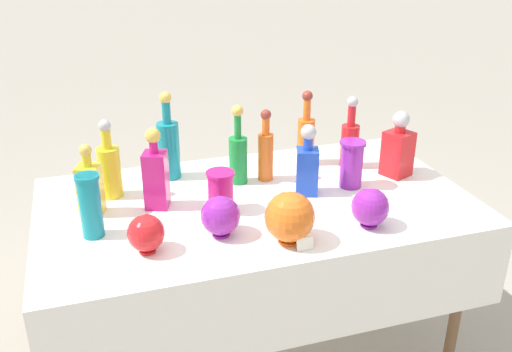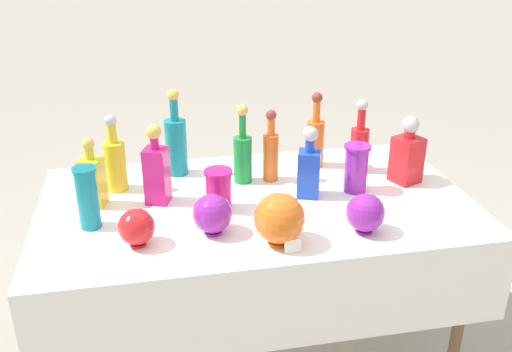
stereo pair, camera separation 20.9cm
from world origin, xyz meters
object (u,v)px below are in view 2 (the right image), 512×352
object	(u,v)px
tall_bottle_0	(243,154)
slender_vase_2	(87,196)
tall_bottle_4	(359,144)
square_decanter_3	(92,179)
cardboard_box_behind_left	(139,225)
tall_bottle_3	(176,143)
tall_bottle_2	(271,152)
tall_bottle_5	(315,138)
square_decanter_2	(309,167)
round_bowl_0	(279,219)
tall_bottle_1	(115,162)
square_decanter_0	(407,154)
round_bowl_1	(136,227)
square_decanter_1	(157,170)
round_bowl_3	(212,214)
slender_vase_0	(356,167)
round_bowl_2	(365,213)
slender_vase_1	(219,188)

from	to	relation	value
tall_bottle_0	slender_vase_2	size ratio (longest dim) A/B	1.45
tall_bottle_4	square_decanter_3	bearing A→B (deg)	-173.76
tall_bottle_0	slender_vase_2	bearing A→B (deg)	-155.12
cardboard_box_behind_left	tall_bottle_3	bearing A→B (deg)	-72.84
tall_bottle_4	tall_bottle_2	bearing A→B (deg)	-177.09
tall_bottle_5	square_decanter_2	xyz separation A→B (m)	(-0.11, -0.28, -0.01)
tall_bottle_3	tall_bottle_0	bearing A→B (deg)	-27.18
round_bowl_0	square_decanter_3	bearing A→B (deg)	146.80
square_decanter_3	round_bowl_0	xyz separation A→B (m)	(0.61, -0.40, -0.02)
slender_vase_2	round_bowl_0	size ratio (longest dim) A/B	1.27
tall_bottle_1	square_decanter_0	size ratio (longest dim) A/B	1.12
square_decanter_3	round_bowl_1	world-z (taller)	square_decanter_3
square_decanter_2	round_bowl_1	distance (m)	0.69
tall_bottle_3	square_decanter_2	size ratio (longest dim) A/B	1.29
square_decanter_1	square_decanter_2	size ratio (longest dim) A/B	1.09
square_decanter_1	round_bowl_3	world-z (taller)	square_decanter_1
square_decanter_0	square_decanter_3	bearing A→B (deg)	178.95
square_decanter_0	round_bowl_0	world-z (taller)	square_decanter_0
slender_vase_0	round_bowl_0	distance (m)	0.51
tall_bottle_4	square_decanter_3	world-z (taller)	tall_bottle_4
tall_bottle_2	cardboard_box_behind_left	bearing A→B (deg)	125.87
tall_bottle_4	round_bowl_1	world-z (taller)	tall_bottle_4
tall_bottle_4	square_decanter_2	xyz separation A→B (m)	(-0.27, -0.19, -0.00)
tall_bottle_2	square_decanter_0	bearing A→B (deg)	-12.72
square_decanter_0	square_decanter_2	distance (m)	0.42
tall_bottle_5	round_bowl_0	xyz separation A→B (m)	(-0.30, -0.60, -0.03)
square_decanter_0	square_decanter_2	world-z (taller)	square_decanter_2
slender_vase_2	round_bowl_3	bearing A→B (deg)	-17.09
square_decanter_3	tall_bottle_1	bearing A→B (deg)	58.57
square_decanter_2	slender_vase_2	xyz separation A→B (m)	(-0.81, -0.09, 0.00)
square_decanter_3	cardboard_box_behind_left	bearing A→B (deg)	82.18
round_bowl_2	slender_vase_0	bearing A→B (deg)	75.39
cardboard_box_behind_left	square_decanter_1	bearing A→B (deg)	-82.94
slender_vase_2	round_bowl_2	xyz separation A→B (m)	(0.91, -0.22, -0.05)
tall_bottle_3	tall_bottle_4	bearing A→B (deg)	-8.91
tall_bottle_2	round_bowl_3	bearing A→B (deg)	-126.33
tall_bottle_0	tall_bottle_2	world-z (taller)	tall_bottle_0
square_decanter_1	round_bowl_3	bearing A→B (deg)	-58.21
tall_bottle_5	slender_vase_0	size ratio (longest dim) A/B	1.71
tall_bottle_1	tall_bottle_2	xyz separation A→B (m)	(0.61, -0.03, 0.00)
tall_bottle_3	slender_vase_1	size ratio (longest dim) A/B	2.35
square_decanter_0	slender_vase_2	world-z (taller)	square_decanter_0
round_bowl_3	tall_bottle_4	bearing A→B (deg)	31.43
square_decanter_1	round_bowl_2	world-z (taller)	square_decanter_1
slender_vase_2	round_bowl_2	size ratio (longest dim) A/B	1.60
tall_bottle_3	slender_vase_0	bearing A→B (deg)	-24.31
slender_vase_2	round_bowl_0	distance (m)	0.66
slender_vase_2	round_bowl_2	bearing A→B (deg)	-13.33
slender_vase_0	round_bowl_2	size ratio (longest dim) A/B	1.37
tall_bottle_1	round_bowl_2	bearing A→B (deg)	-31.53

